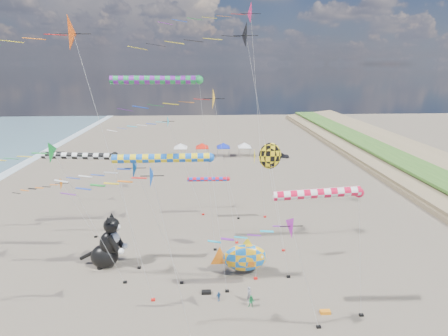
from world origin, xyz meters
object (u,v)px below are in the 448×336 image
child_blue (219,296)px  child_green (251,302)px  parked_car (282,155)px  fish_inflatable (244,257)px  person_adult (249,294)px  cat_inflatable (106,240)px

child_blue → child_green: bearing=-49.7°
child_green → parked_car: size_ratio=0.34×
fish_inflatable → person_adult: (-0.03, -4.42, -1.16)m
fish_inflatable → child_blue: 5.23m
child_blue → parked_car: 53.25m
fish_inflatable → child_green: 5.39m
cat_inflatable → parked_car: 52.40m
cat_inflatable → person_adult: 16.23m
cat_inflatable → person_adult: (14.51, -6.90, -2.24)m
child_green → parked_car: child_green is taller
cat_inflatable → parked_car: cat_inflatable is taller
child_green → parked_car: 53.44m
person_adult → child_blue: (-2.80, 0.27, -0.30)m
person_adult → fish_inflatable: bearing=47.5°
fish_inflatable → person_adult: fish_inflatable is taller
fish_inflatable → child_green: fish_inflatable is taller
person_adult → child_green: bearing=-125.3°
person_adult → parked_car: person_adult is taller
person_adult → child_green: (0.09, -0.80, -0.17)m
cat_inflatable → person_adult: bearing=-17.6°
parked_car → person_adult: bearing=165.3°
child_green → child_blue: child_green is taller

